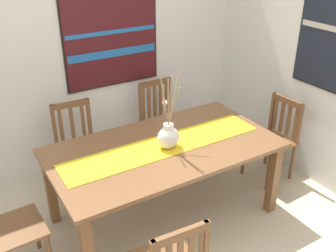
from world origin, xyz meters
The scene contains 10 objects.
wall_back centered at (0.00, 1.86, 1.35)m, with size 6.40×0.12×2.70m, color silver.
dining_table centered at (0.14, 0.51, 0.66)m, with size 1.96×1.07×0.75m.
table_runner centered at (0.14, 0.51, 0.75)m, with size 1.81×0.36×0.01m, color gold.
centerpiece_vase centered at (0.16, 0.47, 0.87)m, with size 0.27×0.30×0.68m.
chair_1 centered at (-0.34, 1.43, 0.46)m, with size 0.45×0.45×0.88m.
chair_2 centered at (0.66, 1.46, 0.48)m, with size 0.42×0.42×0.91m.
chair_3 centered at (-1.21, 0.51, 0.46)m, with size 0.44×0.44×0.88m.
chair_4 centered at (1.48, 0.50, 0.46)m, with size 0.44×0.44×0.88m.
painting_on_back_wall centered at (0.27, 1.79, 1.49)m, with size 1.06×0.05×1.23m.
painting_on_side_wall centered at (1.79, 0.24, 1.58)m, with size 0.05×0.78×1.11m.
Camera 1 is at (-1.32, -1.97, 2.42)m, focal length 41.45 mm.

